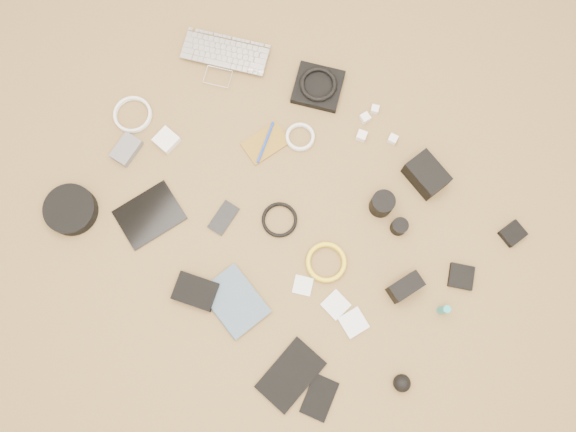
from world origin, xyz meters
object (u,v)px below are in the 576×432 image
Objects in this scene: dslr_camera at (426,175)px; laptop at (222,64)px; tablet at (150,215)px; headphone_case at (71,210)px; paperback at (216,316)px; phone at (224,218)px.

laptop is at bearing -158.73° from dslr_camera.
tablet is 1.20× the size of headphone_case.
laptop is 0.91m from paperback.
paperback is (0.40, -0.13, 0.01)m from tablet.
phone is 0.56× the size of paperback.
dslr_camera is 0.86m from paperback.
dslr_camera reaches higher than headphone_case.
headphone_case reaches higher than phone.
phone is (0.21, 0.14, -0.00)m from tablet.
paperback is (0.62, 0.01, -0.01)m from headphone_case.
dslr_camera reaches higher than tablet.
headphone_case is 0.62m from paperback.
tablet is at bearing -149.64° from phone.
phone is at bearing 49.02° from paperback.
dslr_camera is 0.68× the size of paperback.
dslr_camera is at bearing 44.24° from phone.
tablet is at bearing -99.00° from laptop.
dslr_camera is 0.66× the size of tablet.
headphone_case is at bearing -118.67° from laptop.
dslr_camera reaches higher than paperback.
laptop is 0.84m from dslr_camera.
phone is at bearing 33.62° from headphone_case.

